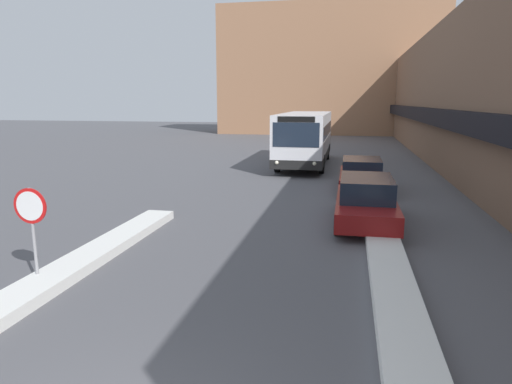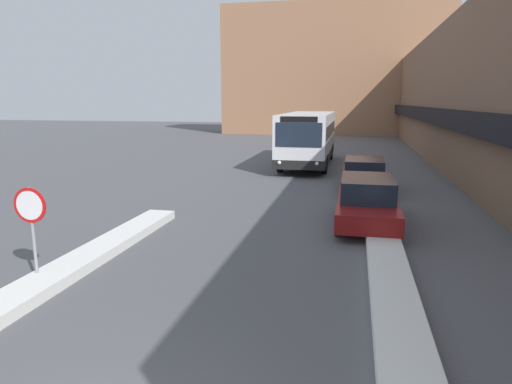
# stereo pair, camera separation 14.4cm
# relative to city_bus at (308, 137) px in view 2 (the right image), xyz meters

# --- Properties ---
(building_row_right) EXTENTS (5.50, 60.00, 8.43)m
(building_row_right) POSITION_rel_city_bus_xyz_m (10.01, -0.49, 2.47)
(building_row_right) COLOR brown
(building_row_right) RESTS_ON ground_plane
(building_backdrop_far) EXTENTS (26.00, 8.00, 14.91)m
(building_backdrop_far) POSITION_rel_city_bus_xyz_m (0.04, 29.31, 5.72)
(building_backdrop_far) COLOR #996B4C
(building_backdrop_far) RESTS_ON ground_plane
(snow_bank_left) EXTENTS (0.90, 14.57, 0.25)m
(snow_bank_left) POSITION_rel_city_bus_xyz_m (-3.56, -21.28, -1.61)
(snow_bank_left) COLOR silver
(snow_bank_left) RESTS_ON ground_plane
(snow_bank_right) EXTENTS (0.90, 9.52, 0.27)m
(snow_bank_right) POSITION_rel_city_bus_xyz_m (3.64, -19.59, -1.60)
(snow_bank_right) COLOR silver
(snow_bank_right) RESTS_ON ground_plane
(city_bus) EXTENTS (2.73, 10.26, 3.19)m
(city_bus) POSITION_rel_city_bus_xyz_m (0.00, 0.00, 0.00)
(city_bus) COLOR silver
(city_bus) RESTS_ON ground_plane
(parked_car_front) EXTENTS (1.90, 4.79, 1.51)m
(parked_car_front) POSITION_rel_city_bus_xyz_m (3.24, -13.33, -0.98)
(parked_car_front) COLOR maroon
(parked_car_front) RESTS_ON ground_plane
(parked_car_middle) EXTENTS (1.93, 4.51, 1.39)m
(parked_car_middle) POSITION_rel_city_bus_xyz_m (3.24, -7.46, -1.03)
(parked_car_middle) COLOR maroon
(parked_car_middle) RESTS_ON ground_plane
(stop_sign) EXTENTS (0.76, 0.08, 2.14)m
(stop_sign) POSITION_rel_city_bus_xyz_m (-3.86, -19.98, -0.19)
(stop_sign) COLOR gray
(stop_sign) RESTS_ON ground_plane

